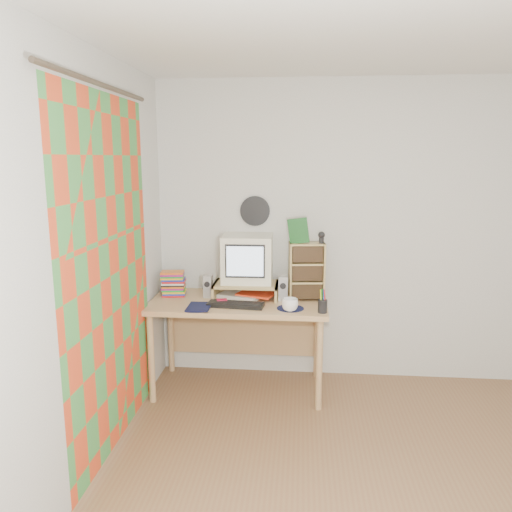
% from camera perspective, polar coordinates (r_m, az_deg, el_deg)
% --- Properties ---
extents(floor, '(3.50, 3.50, 0.00)m').
position_cam_1_polar(floor, '(3.10, 15.85, -26.32)').
color(floor, brown).
rests_on(floor, ground).
extents(ceiling, '(3.50, 3.50, 0.00)m').
position_cam_1_polar(ceiling, '(2.56, 19.12, 24.90)').
color(ceiling, white).
rests_on(ceiling, back_wall).
extents(back_wall, '(3.50, 0.00, 3.50)m').
position_cam_1_polar(back_wall, '(4.25, 12.51, 2.54)').
color(back_wall, silver).
rests_on(back_wall, floor).
extents(left_wall, '(0.00, 3.50, 3.50)m').
position_cam_1_polar(left_wall, '(2.77, -20.78, -2.45)').
color(left_wall, silver).
rests_on(left_wall, floor).
extents(curtain, '(0.00, 2.20, 2.20)m').
position_cam_1_polar(curtain, '(3.21, -16.31, -2.23)').
color(curtain, '#DD441F').
rests_on(curtain, left_wall).
extents(wall_disc, '(0.25, 0.02, 0.25)m').
position_cam_1_polar(wall_disc, '(4.19, -0.12, 5.17)').
color(wall_disc, black).
rests_on(wall_disc, back_wall).
extents(desk, '(1.40, 0.70, 0.75)m').
position_cam_1_polar(desk, '(4.09, -1.90, -6.68)').
color(desk, tan).
rests_on(desk, floor).
extents(monitor_riser, '(0.52, 0.30, 0.12)m').
position_cam_1_polar(monitor_riser, '(4.05, -1.15, -3.46)').
color(monitor_riser, tan).
rests_on(monitor_riser, desk).
extents(crt_monitor, '(0.41, 0.41, 0.38)m').
position_cam_1_polar(crt_monitor, '(4.05, -1.02, -0.32)').
color(crt_monitor, white).
rests_on(crt_monitor, monitor_riser).
extents(speaker_left, '(0.07, 0.07, 0.18)m').
position_cam_1_polar(speaker_left, '(4.08, -5.52, -3.49)').
color(speaker_left, '#B0B0B5').
rests_on(speaker_left, desk).
extents(speaker_right, '(0.08, 0.08, 0.19)m').
position_cam_1_polar(speaker_right, '(3.98, 3.12, -3.70)').
color(speaker_right, '#B0B0B5').
rests_on(speaker_right, desk).
extents(keyboard, '(0.44, 0.19, 0.03)m').
position_cam_1_polar(keyboard, '(3.83, -2.34, -5.58)').
color(keyboard, black).
rests_on(keyboard, desk).
extents(dvd_stack, '(0.20, 0.15, 0.26)m').
position_cam_1_polar(dvd_stack, '(4.15, -9.42, -2.74)').
color(dvd_stack, brown).
rests_on(dvd_stack, desk).
extents(cd_rack, '(0.29, 0.18, 0.46)m').
position_cam_1_polar(cd_rack, '(3.99, 5.80, -1.76)').
color(cd_rack, tan).
rests_on(cd_rack, desk).
extents(mug, '(0.13, 0.13, 0.10)m').
position_cam_1_polar(mug, '(3.72, 3.90, -5.60)').
color(mug, white).
rests_on(mug, desk).
extents(diary, '(0.21, 0.16, 0.04)m').
position_cam_1_polar(diary, '(3.82, -7.81, -5.61)').
color(diary, black).
rests_on(diary, desk).
extents(mousepad, '(0.21, 0.21, 0.00)m').
position_cam_1_polar(mousepad, '(3.79, 3.95, -5.99)').
color(mousepad, '#101336').
rests_on(mousepad, desk).
extents(pen_cup, '(0.08, 0.08, 0.14)m').
position_cam_1_polar(pen_cup, '(3.70, 7.63, -5.43)').
color(pen_cup, black).
rests_on(pen_cup, desk).
extents(papers, '(0.39, 0.34, 0.04)m').
position_cam_1_polar(papers, '(4.09, -0.98, -4.38)').
color(papers, silver).
rests_on(papers, desk).
extents(red_box, '(0.09, 0.07, 0.04)m').
position_cam_1_polar(red_box, '(3.90, -3.92, -5.23)').
color(red_box, red).
rests_on(red_box, desk).
extents(game_box, '(0.15, 0.05, 0.20)m').
position_cam_1_polar(game_box, '(3.91, 4.87, 2.89)').
color(game_box, '#17521E').
rests_on(game_box, cd_rack).
extents(webcam, '(0.06, 0.06, 0.09)m').
position_cam_1_polar(webcam, '(3.93, 7.49, 2.12)').
color(webcam, black).
rests_on(webcam, cd_rack).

